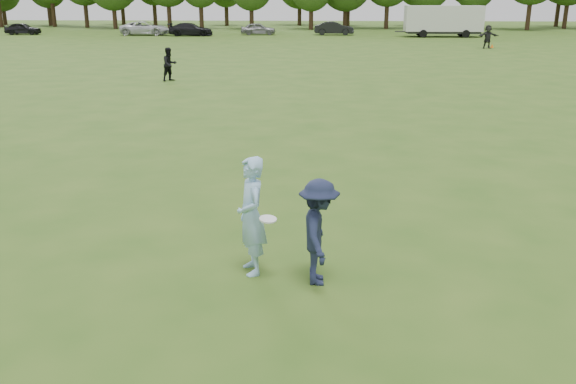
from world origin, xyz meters
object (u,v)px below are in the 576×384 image
at_px(defender, 319,232).
at_px(cargo_trailer, 443,20).
at_px(player_far_a, 170,64).
at_px(player_far_d, 488,37).
at_px(thrower, 251,216).
at_px(car_a, 23,29).
at_px(car_d, 191,29).
at_px(field_cone, 492,46).
at_px(car_c, 145,28).
at_px(car_f, 334,28).
at_px(car_e, 258,29).

xyz_separation_m(defender, cargo_trailer, (12.73, 58.78, 0.94)).
xyz_separation_m(player_far_a, player_far_d, (21.65, 21.32, 0.10)).
distance_m(thrower, car_a, 68.07).
distance_m(player_far_d, car_d, 31.66).
xyz_separation_m(car_d, field_cone, (28.73, -13.76, -0.54)).
bearing_deg(player_far_d, field_cone, 41.67).
bearing_deg(car_d, car_a, 83.28).
distance_m(car_c, car_f, 20.91).
relative_size(player_far_d, car_e, 0.49).
distance_m(thrower, car_d, 60.11).
bearing_deg(car_a, defender, -152.35).
relative_size(car_c, car_e, 1.38).
relative_size(car_a, car_d, 0.81).
xyz_separation_m(car_c, car_f, (20.86, 1.52, -0.03)).
height_order(defender, car_d, defender).
xyz_separation_m(car_f, field_cone, (13.12, -16.19, -0.57)).
bearing_deg(thrower, field_cone, 140.63).
distance_m(car_c, field_cone, 37.01).
height_order(car_a, car_f, car_f).
xyz_separation_m(player_far_a, car_a, (-25.68, 37.14, -0.20)).
bearing_deg(car_a, car_c, -92.67).
relative_size(defender, field_cone, 5.58).
height_order(thrower, cargo_trailer, cargo_trailer).
bearing_deg(car_d, defender, -169.57).
height_order(player_far_a, car_e, player_far_a).
distance_m(defender, car_e, 61.59).
bearing_deg(field_cone, player_far_a, -135.15).
bearing_deg(cargo_trailer, car_e, 173.13).
bearing_deg(player_far_a, field_cone, -2.54).
bearing_deg(player_far_d, cargo_trailer, 82.78).
bearing_deg(defender, player_far_d, -19.40).
distance_m(car_d, field_cone, 31.86).
distance_m(defender, car_d, 60.66).
height_order(car_a, field_cone, car_a).
xyz_separation_m(car_a, car_c, (14.02, -0.28, 0.09)).
distance_m(player_far_a, field_cone, 31.48).
relative_size(player_far_d, car_f, 0.44).
bearing_deg(car_e, thrower, 178.20).
xyz_separation_m(car_d, car_f, (15.61, 2.42, 0.03)).
bearing_deg(thrower, player_far_d, 141.05).
distance_m(car_c, cargo_trailer, 32.31).
height_order(field_cone, cargo_trailer, cargo_trailer).
xyz_separation_m(thrower, defender, (1.07, -0.32, -0.13)).
xyz_separation_m(defender, car_a, (-33.57, 60.13, -0.18)).
relative_size(car_a, car_f, 0.88).
xyz_separation_m(defender, car_f, (1.31, 61.37, -0.12)).
xyz_separation_m(thrower, field_cone, (15.50, 44.87, -0.81)).
bearing_deg(car_f, thrower, 179.12).
distance_m(defender, player_far_a, 24.30).
relative_size(car_d, car_f, 1.09).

